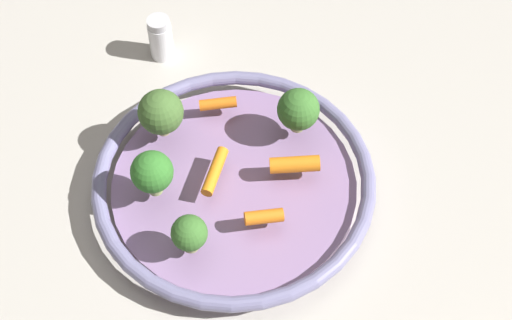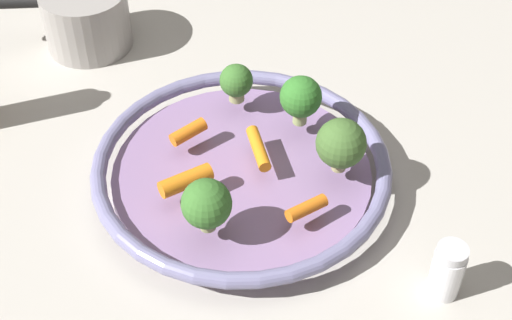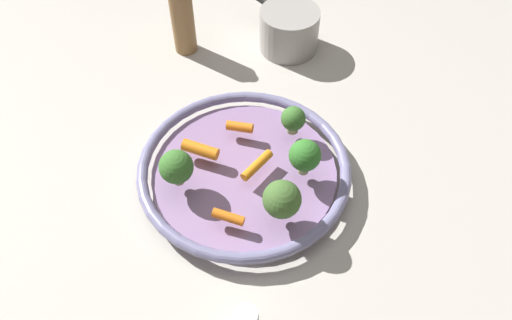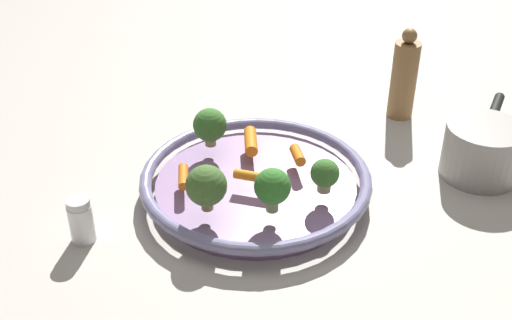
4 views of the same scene
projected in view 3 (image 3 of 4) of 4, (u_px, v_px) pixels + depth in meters
ground_plane at (244, 179)px, 0.80m from camera, size 2.26×2.26×0.00m
serving_bowl at (244, 171)px, 0.79m from camera, size 0.34×0.34×0.04m
baby_carrot_near_rim at (200, 149)px, 0.78m from camera, size 0.04×0.06×0.02m
baby_carrot_right at (228, 217)px, 0.70m from camera, size 0.03×0.05×0.02m
baby_carrot_center at (240, 127)px, 0.81m from camera, size 0.03×0.05×0.02m
baby_carrot_left at (257, 165)px, 0.76m from camera, size 0.06×0.05×0.01m
broccoli_floret_large at (293, 119)px, 0.79m from camera, size 0.04×0.04×0.05m
broccoli_floret_edge at (176, 167)px, 0.72m from camera, size 0.05×0.05×0.06m
broccoli_floret_small at (305, 156)px, 0.73m from camera, size 0.05×0.05×0.06m
broccoli_floret_mid at (282, 200)px, 0.68m from camera, size 0.05×0.05×0.06m
pepper_mill at (182, 18)px, 0.95m from camera, size 0.04×0.04×0.16m
saucepan at (289, 30)px, 0.98m from camera, size 0.16×0.15×0.08m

